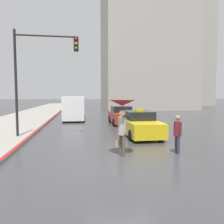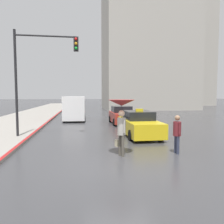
# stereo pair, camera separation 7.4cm
# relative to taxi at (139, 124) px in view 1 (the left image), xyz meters

# --- Properties ---
(ground_plane) EXTENTS (300.00, 300.00, 0.00)m
(ground_plane) POSITION_rel_taxi_xyz_m (-2.20, -5.57, -0.69)
(ground_plane) COLOR #38383A
(taxi) EXTENTS (1.91, 4.62, 1.66)m
(taxi) POSITION_rel_taxi_xyz_m (0.00, 0.00, 0.00)
(taxi) COLOR gold
(taxi) RESTS_ON ground_plane
(sedan_red) EXTENTS (1.91, 4.08, 1.54)m
(sedan_red) POSITION_rel_taxi_xyz_m (0.03, 5.82, 0.01)
(sedan_red) COLOR #A52D23
(sedan_red) RESTS_ON ground_plane
(ambulance_van) EXTENTS (2.14, 5.72, 2.37)m
(ambulance_van) POSITION_rel_taxi_xyz_m (-4.15, 9.58, 0.62)
(ambulance_van) COLOR white
(ambulance_van) RESTS_ON ground_plane
(pedestrian_with_umbrella) EXTENTS (1.08, 1.08, 2.29)m
(pedestrian_with_umbrella) POSITION_rel_taxi_xyz_m (-1.92, -4.33, 1.14)
(pedestrian_with_umbrella) COLOR #4C473D
(pedestrian_with_umbrella) RESTS_ON ground_plane
(pedestrian_man) EXTENTS (0.33, 0.48, 1.63)m
(pedestrian_man) POSITION_rel_taxi_xyz_m (0.48, -4.28, 0.27)
(pedestrian_man) COLOR #2D3347
(pedestrian_man) RESTS_ON ground_plane
(traffic_light) EXTENTS (3.59, 0.38, 6.13)m
(traffic_light) POSITION_rel_taxi_xyz_m (-5.79, 0.14, 3.54)
(traffic_light) COLOR black
(traffic_light) RESTS_ON ground_plane
(building_tower_near) EXTENTS (15.70, 11.67, 31.16)m
(building_tower_near) POSITION_rel_taxi_xyz_m (8.67, 26.39, 14.89)
(building_tower_near) COLOR #A39E93
(building_tower_near) RESTS_ON ground_plane
(building_tower_far) EXTENTS (15.50, 10.43, 30.82)m
(building_tower_far) POSITION_rel_taxi_xyz_m (21.24, 40.80, 14.71)
(building_tower_far) COLOR #A39E93
(building_tower_far) RESTS_ON ground_plane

